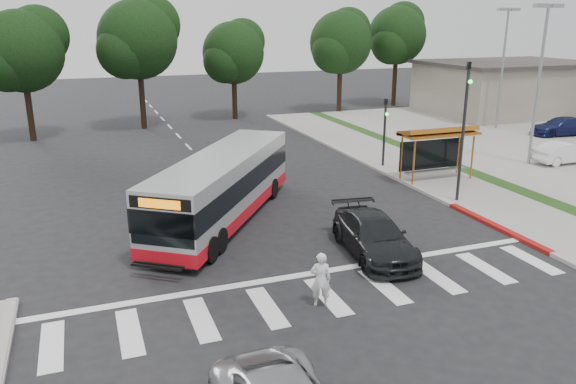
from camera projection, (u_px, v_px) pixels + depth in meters
name	position (u px, v px, depth m)	size (l,w,h in m)	color
ground	(275.00, 240.00, 21.97)	(140.00, 140.00, 0.00)	black
sidewalk_east	(408.00, 166.00, 32.79)	(4.00, 40.00, 0.12)	gray
curb_east	(378.00, 169.00, 32.12)	(0.30, 40.00, 0.15)	#9E9991
curb_east_red	(497.00, 227.00, 23.16)	(0.32, 6.00, 0.15)	maroon
parking_lot	(543.00, 144.00, 38.58)	(18.00, 36.00, 0.10)	gray
commercial_building	(507.00, 89.00, 51.03)	(14.00, 10.00, 4.40)	gray
building_roof_cap	(510.00, 63.00, 50.34)	(14.60, 10.60, 0.30)	#383330
crosswalk_ladder	(328.00, 296.00, 17.49)	(18.00, 2.60, 0.01)	silver
bus_shelter	(437.00, 137.00, 29.45)	(4.20, 1.60, 2.86)	#A45C1B
traffic_signal_ne_tall	(464.00, 121.00, 25.37)	(0.18, 0.37, 6.50)	black
traffic_signal_ne_short	(385.00, 125.00, 32.05)	(0.18, 0.37, 4.00)	black
lot_light_front	(541.00, 63.00, 31.61)	(1.90, 0.35, 9.01)	gray
lot_light_mid	(504.00, 52.00, 42.56)	(1.90, 0.35, 9.01)	gray
tree_ne_a	(341.00, 41.00, 50.59)	(6.16, 5.74, 9.30)	black
tree_ne_b	(397.00, 34.00, 54.56)	(6.16, 5.74, 10.02)	black
tree_north_a	(139.00, 38.00, 42.66)	(6.60, 6.15, 10.17)	black
tree_north_b	(234.00, 52.00, 47.47)	(5.72, 5.33, 8.43)	black
tree_north_c	(23.00, 50.00, 38.38)	(6.16, 5.74, 9.30)	black
transit_bus	(223.00, 188.00, 23.72)	(2.42, 11.15, 2.88)	#A7A9AB
pedestrian	(321.00, 280.00, 16.68)	(0.63, 0.41, 1.72)	silver
dark_sedan	(374.00, 236.00, 20.43)	(2.03, 5.00, 1.45)	black
parked_car_1	(565.00, 153.00, 33.18)	(1.35, 3.88, 1.28)	silver
parked_car_3	(561.00, 126.00, 41.27)	(1.84, 4.53, 1.31)	#151B4A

